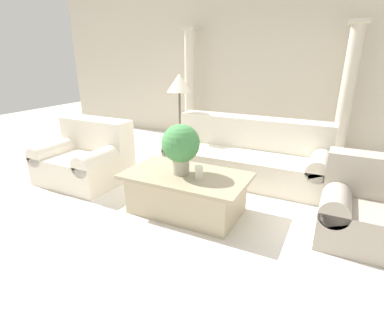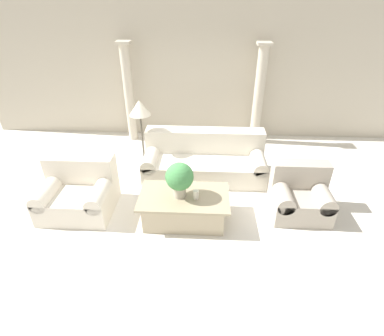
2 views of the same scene
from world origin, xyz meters
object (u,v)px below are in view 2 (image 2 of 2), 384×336
object	(u,v)px
loveseat	(79,191)
floor_lamp	(140,111)
potted_plant	(179,178)
armchair	(300,195)
sofa_long	(204,159)
coffee_table	(184,207)

from	to	relation	value
loveseat	floor_lamp	distance (m)	1.82
loveseat	floor_lamp	size ratio (longest dim) A/B	0.77
loveseat	floor_lamp	xyz separation A→B (m)	(0.86, 1.30, 0.93)
potted_plant	floor_lamp	bearing A→B (deg)	119.43
loveseat	potted_plant	distance (m)	1.80
armchair	potted_plant	bearing A→B (deg)	-170.97
sofa_long	armchair	size ratio (longest dim) A/B	2.57
sofa_long	loveseat	size ratio (longest dim) A/B	2.04
potted_plant	coffee_table	bearing A→B (deg)	7.34
loveseat	armchair	world-z (taller)	loveseat
sofa_long	armchair	world-z (taller)	sofa_long
armchair	sofa_long	bearing A→B (deg)	145.25
loveseat	floor_lamp	bearing A→B (deg)	56.64
loveseat	potted_plant	bearing A→B (deg)	-7.87
sofa_long	loveseat	bearing A→B (deg)	-150.61
coffee_table	loveseat	bearing A→B (deg)	172.66
coffee_table	potted_plant	bearing A→B (deg)	-172.66
armchair	floor_lamp	bearing A→B (deg)	156.42
potted_plant	armchair	bearing A→B (deg)	9.03
floor_lamp	coffee_table	bearing A→B (deg)	-58.69
coffee_table	potted_plant	size ratio (longest dim) A/B	2.46
sofa_long	floor_lamp	distance (m)	1.55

